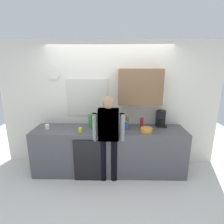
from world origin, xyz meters
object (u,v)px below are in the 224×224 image
(bottle_red_vinegar, at_px, (142,123))
(person_guest, at_px, (109,133))
(bottle_olive_oil, at_px, (127,121))
(bottle_clear_soda, at_px, (91,121))
(dish_soap, at_px, (126,125))
(cup_white_mug, at_px, (47,127))
(potted_plant, at_px, (97,120))
(cup_yellow_cup, at_px, (80,130))
(mixing_bowl, at_px, (146,130))
(person_at_sink, at_px, (109,133))
(coffee_maker, at_px, (161,119))

(bottle_red_vinegar, relative_size, person_guest, 0.14)
(bottle_olive_oil, height_order, bottle_clear_soda, bottle_clear_soda)
(dish_soap, bearing_deg, person_guest, -137.49)
(cup_white_mug, height_order, potted_plant, potted_plant)
(cup_yellow_cup, height_order, cup_white_mug, cup_white_mug)
(bottle_olive_oil, relative_size, dish_soap, 1.39)
(bottle_red_vinegar, xyz_separation_m, cup_white_mug, (-1.83, -0.07, -0.06))
(mixing_bowl, bearing_deg, potted_plant, 161.25)
(bottle_clear_soda, height_order, mixing_bowl, bottle_clear_soda)
(dish_soap, bearing_deg, bottle_clear_soda, 174.14)
(cup_white_mug, xyz_separation_m, person_guest, (1.20, -0.28, -0.00))
(mixing_bowl, xyz_separation_m, person_at_sink, (-0.70, -0.16, 0.00))
(mixing_bowl, bearing_deg, dish_soap, 158.14)
(bottle_red_vinegar, distance_m, dish_soap, 0.31)
(coffee_maker, height_order, potted_plant, coffee_maker)
(coffee_maker, distance_m, bottle_clear_soda, 1.42)
(coffee_maker, distance_m, mixing_bowl, 0.51)
(coffee_maker, bearing_deg, person_at_sink, -153.45)
(bottle_olive_oil, distance_m, bottle_red_vinegar, 0.29)
(bottle_red_vinegar, xyz_separation_m, bottle_clear_soda, (-1.00, 0.03, 0.03))
(dish_soap, bearing_deg, bottle_red_vinegar, 8.82)
(person_at_sink, bearing_deg, bottle_olive_oil, 44.03)
(cup_white_mug, distance_m, person_at_sink, 1.23)
(bottle_red_vinegar, height_order, bottle_clear_soda, bottle_clear_soda)
(cup_white_mug, height_order, mixing_bowl, cup_white_mug)
(bottle_olive_oil, xyz_separation_m, cup_yellow_cup, (-0.88, -0.28, -0.08))
(coffee_maker, xyz_separation_m, dish_soap, (-0.71, -0.22, -0.07))
(bottle_red_vinegar, xyz_separation_m, potted_plant, (-0.89, 0.13, 0.02))
(cup_yellow_cup, bearing_deg, cup_white_mug, 167.99)
(person_at_sink, bearing_deg, bottle_red_vinegar, 23.51)
(bottle_olive_oil, bearing_deg, person_guest, -130.39)
(bottle_olive_oil, xyz_separation_m, person_guest, (-0.35, -0.42, -0.08))
(bottle_red_vinegar, distance_m, cup_yellow_cup, 1.18)
(bottle_olive_oil, height_order, bottle_red_vinegar, bottle_olive_oil)
(person_at_sink, bearing_deg, mixing_bowl, 7.36)
(bottle_olive_oil, relative_size, mixing_bowl, 1.14)
(person_at_sink, relative_size, person_guest, 1.00)
(cup_yellow_cup, height_order, mixing_bowl, cup_yellow_cup)
(coffee_maker, height_order, cup_yellow_cup, coffee_maker)
(bottle_olive_oil, bearing_deg, person_at_sink, -130.39)
(bottle_olive_oil, bearing_deg, cup_white_mug, -174.97)
(bottle_olive_oil, height_order, potted_plant, bottle_olive_oil)
(bottle_red_vinegar, height_order, cup_yellow_cup, bottle_red_vinegar)
(cup_yellow_cup, distance_m, cup_white_mug, 0.69)
(coffee_maker, distance_m, dish_soap, 0.75)
(bottle_clear_soda, height_order, person_at_sink, person_at_sink)
(coffee_maker, height_order, person_guest, person_guest)
(bottle_red_vinegar, distance_m, cup_white_mug, 1.84)
(bottle_red_vinegar, xyz_separation_m, mixing_bowl, (0.06, -0.19, -0.07))
(bottle_clear_soda, bearing_deg, cup_white_mug, -173.29)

